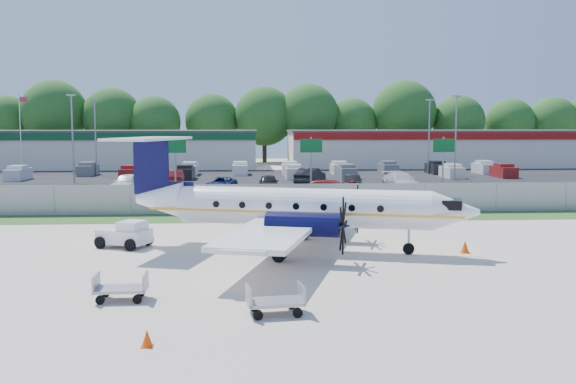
{
  "coord_description": "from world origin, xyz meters",
  "views": [
    {
      "loc": [
        -2.31,
        -29.08,
        6.0
      ],
      "look_at": [
        0.0,
        6.0,
        2.3
      ],
      "focal_mm": 40.0,
      "sensor_mm": 36.0,
      "label": 1
    }
  ],
  "objects": [
    {
      "name": "parked_car_c",
      "position": [
        -0.24,
        29.12,
        0.0
      ],
      "size": [
        1.75,
        4.31,
        1.47
      ],
      "primitive_type": "imported",
      "rotation": [
        0.0,
        0.0,
        0.0
      ],
      "color": "black",
      "rests_on": "ground"
    },
    {
      "name": "cone_starboard_wing",
      "position": [
        0.48,
        7.01,
        0.29
      ],
      "size": [
        0.43,
        0.43,
        0.61
      ],
      "color": "#F94707",
      "rests_on": "ground"
    },
    {
      "name": "baggage_cart_near",
      "position": [
        -6.61,
        -7.28,
        0.43
      ],
      "size": [
        1.77,
        1.09,
        0.92
      ],
      "color": "gray",
      "rests_on": "ground"
    },
    {
      "name": "cone_nose",
      "position": [
        7.94,
        -0.04,
        0.28
      ],
      "size": [
        0.42,
        0.42,
        0.59
      ],
      "color": "#F94707",
      "rests_on": "ground"
    },
    {
      "name": "parked_car_e",
      "position": [
        11.83,
        28.52,
        0.0
      ],
      "size": [
        2.85,
        5.89,
        1.65
      ],
      "primitive_type": "imported",
      "rotation": [
        0.0,
        0.0,
        0.1
      ],
      "color": "silver",
      "rests_on": "ground"
    },
    {
      "name": "parked_car_b",
      "position": [
        -4.56,
        29.03,
        0.0
      ],
      "size": [
        3.11,
        4.96,
        1.28
      ],
      "primitive_type": "imported",
      "rotation": [
        0.0,
        0.0,
        -0.23
      ],
      "color": "navy",
      "rests_on": "ground"
    },
    {
      "name": "road_car_mid",
      "position": [
        3.4,
        21.32,
        0.0
      ],
      "size": [
        6.1,
        4.47,
        1.64
      ],
      "primitive_type": "imported",
      "rotation": [
        0.0,
        0.0,
        -2.01
      ],
      "color": "maroon",
      "rests_on": "ground"
    },
    {
      "name": "light_pole_nw",
      "position": [
        -20.0,
        38.0,
        5.23
      ],
      "size": [
        0.9,
        0.35,
        9.09
      ],
      "color": "gray",
      "rests_on": "ground"
    },
    {
      "name": "ground",
      "position": [
        0.0,
        0.0,
        0.0
      ],
      "size": [
        170.0,
        170.0,
        0.0
      ],
      "primitive_type": "plane",
      "color": "beige",
      "rests_on": "ground"
    },
    {
      "name": "parked_car_d",
      "position": [
        7.41,
        29.11,
        0.0
      ],
      "size": [
        1.76,
        4.33,
        1.4
      ],
      "primitive_type": "imported",
      "rotation": [
        0.0,
        0.0,
        -0.07
      ],
      "color": "black",
      "rests_on": "ground"
    },
    {
      "name": "light_pole_se",
      "position": [
        20.0,
        48.0,
        5.23
      ],
      "size": [
        0.9,
        0.35,
        9.09
      ],
      "color": "gray",
      "rests_on": "ground"
    },
    {
      "name": "aircraft",
      "position": [
        0.02,
        1.28,
        2.07
      ],
      "size": [
        17.55,
        17.14,
        5.37
      ],
      "color": "white",
      "rests_on": "ground"
    },
    {
      "name": "flagpole_east",
      "position": [
        -30.92,
        55.0,
        5.64
      ],
      "size": [
        1.06,
        0.12,
        10.0
      ],
      "color": "white",
      "rests_on": "ground"
    },
    {
      "name": "parked_car_f",
      "position": [
        -9.32,
        34.28,
        0.0
      ],
      "size": [
        1.83,
        4.8,
        1.56
      ],
      "primitive_type": "imported",
      "rotation": [
        0.0,
        0.0,
        3.18
      ],
      "color": "maroon",
      "rests_on": "ground"
    },
    {
      "name": "access_road",
      "position": [
        0.0,
        19.0,
        0.01
      ],
      "size": [
        170.0,
        8.0,
        0.02
      ],
      "primitive_type": "cube",
      "color": "black",
      "rests_on": "ground"
    },
    {
      "name": "far_parking_rows",
      "position": [
        0.0,
        45.0,
        0.0
      ],
      "size": [
        56.0,
        10.0,
        1.6
      ],
      "primitive_type": null,
      "color": "gray",
      "rests_on": "ground"
    },
    {
      "name": "tree_line",
      "position": [
        0.0,
        74.0,
        0.0
      ],
      "size": [
        112.0,
        6.0,
        14.0
      ],
      "primitive_type": null,
      "color": "#205418",
      "rests_on": "ground"
    },
    {
      "name": "road_car_west",
      "position": [
        -17.29,
        16.95,
        0.0
      ],
      "size": [
        4.68,
        2.5,
        1.52
      ],
      "primitive_type": "imported",
      "rotation": [
        0.0,
        0.0,
        1.74
      ],
      "color": "silver",
      "rests_on": "ground"
    },
    {
      "name": "building_west",
      "position": [
        -24.0,
        61.98,
        2.63
      ],
      "size": [
        46.4,
        12.4,
        5.24
      ],
      "color": "silver",
      "rests_on": "ground"
    },
    {
      "name": "parked_car_a",
      "position": [
        -12.87,
        28.41,
        0.0
      ],
      "size": [
        2.64,
        5.2,
        1.69
      ],
      "primitive_type": "imported",
      "rotation": [
        0.0,
        0.0,
        -0.13
      ],
      "color": "silver",
      "rests_on": "ground"
    },
    {
      "name": "baggage_cart_far",
      "position": [
        -1.41,
        -9.27,
        0.44
      ],
      "size": [
        1.91,
        1.29,
        0.94
      ],
      "color": "gray",
      "rests_on": "ground"
    },
    {
      "name": "grass_verge",
      "position": [
        0.0,
        12.0,
        0.01
      ],
      "size": [
        170.0,
        4.0,
        0.02
      ],
      "primitive_type": "cube",
      "color": "#2D561E",
      "rests_on": "ground"
    },
    {
      "name": "sign_left",
      "position": [
        -8.0,
        22.91,
        3.61
      ],
      "size": [
        1.8,
        0.26,
        5.0
      ],
      "color": "gray",
      "rests_on": "ground"
    },
    {
      "name": "light_pole_sw",
      "position": [
        -20.0,
        48.0,
        5.23
      ],
      "size": [
        0.9,
        0.35,
        9.09
      ],
      "color": "gray",
      "rests_on": "ground"
    },
    {
      "name": "parking_lot",
      "position": [
        0.0,
        40.0,
        0.01
      ],
      "size": [
        170.0,
        32.0,
        0.02
      ],
      "primitive_type": "cube",
      "color": "black",
      "rests_on": "ground"
    },
    {
      "name": "cone_port_wing",
      "position": [
        -5.02,
        -12.01,
        0.22
      ],
      "size": [
        0.33,
        0.33,
        0.47
      ],
      "color": "#F94707",
      "rests_on": "ground"
    },
    {
      "name": "parked_car_g",
      "position": [
        4.11,
        34.61,
        0.0
      ],
      "size": [
        3.71,
        5.45,
        1.7
      ],
      "primitive_type": "imported",
      "rotation": [
        0.0,
        0.0,
        2.73
      ],
      "color": "black",
      "rests_on": "ground"
    },
    {
      "name": "sign_right",
      "position": [
        14.0,
        22.91,
        3.61
      ],
      "size": [
        1.8,
        0.26,
        5.0
      ],
      "color": "gray",
      "rests_on": "ground"
    },
    {
      "name": "light_pole_ne",
      "position": [
        20.0,
        38.0,
        5.23
      ],
      "size": [
        0.9,
        0.35,
        9.09
      ],
      "color": "gray",
      "rests_on": "ground"
    },
    {
      "name": "perimeter_fence",
      "position": [
        0.0,
        14.0,
        1.0
      ],
      "size": [
        120.0,
        0.06,
        1.99
      ],
      "color": "gray",
      "rests_on": "ground"
    },
    {
      "name": "building_east",
      "position": [
        26.0,
        61.98,
        2.63
      ],
      "size": [
        44.4,
        12.4,
        5.24
      ],
      "color": "silver",
      "rests_on": "ground"
    },
    {
      "name": "pushback_tug",
      "position": [
        -8.22,
        2.49,
        0.63
      ],
      "size": [
        2.83,
        2.54,
        1.31
      ],
      "color": "white",
      "rests_on": "ground"
    },
    {
      "name": "sign_mid",
      "position": [
        3.0,
        22.91,
        3.61
      ],
      "size": [
        1.8,
        0.26,
        5.0
      ],
      "color": "gray",
      "rests_on": "ground"
    }
  ]
}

